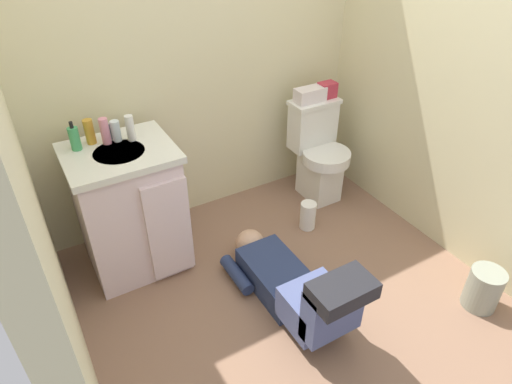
{
  "coord_description": "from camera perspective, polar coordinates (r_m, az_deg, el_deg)",
  "views": [
    {
      "loc": [
        -1.1,
        -1.59,
        2.04
      ],
      "look_at": [
        0.04,
        0.38,
        0.45
      ],
      "focal_mm": 31.48,
      "sensor_mm": 36.0,
      "label": 1
    }
  ],
  "objects": [
    {
      "name": "paper_towel_roll",
      "position": [
        3.17,
        6.61,
        -2.98
      ],
      "size": [
        0.11,
        0.11,
        0.2
      ],
      "primitive_type": "cylinder",
      "color": "white",
      "rests_on": "ground_plane"
    },
    {
      "name": "vanity_cabinet",
      "position": [
        2.79,
        -15.67,
        -2.07
      ],
      "size": [
        0.6,
        0.53,
        0.82
      ],
      "color": "silver",
      "rests_on": "ground_plane"
    },
    {
      "name": "soap_dispenser",
      "position": [
        2.64,
        -22.06,
        6.35
      ],
      "size": [
        0.06,
        0.06,
        0.17
      ],
      "color": "#3F9E5C",
      "rests_on": "vanity_cabinet"
    },
    {
      "name": "toilet",
      "position": [
        3.39,
        7.9,
        5.02
      ],
      "size": [
        0.36,
        0.46,
        0.75
      ],
      "color": "white",
      "rests_on": "ground_plane"
    },
    {
      "name": "toiletry_bag",
      "position": [
        3.33,
        9.04,
        12.68
      ],
      "size": [
        0.12,
        0.09,
        0.11
      ],
      "primitive_type": "cube",
      "color": "#B22D3F",
      "rests_on": "toilet"
    },
    {
      "name": "faucet",
      "position": [
        2.69,
        -18.15,
        7.3
      ],
      "size": [
        0.02,
        0.02,
        0.1
      ],
      "primitive_type": "cylinder",
      "color": "silver",
      "rests_on": "vanity_cabinet"
    },
    {
      "name": "trash_can",
      "position": [
        2.91,
        26.92,
        -10.9
      ],
      "size": [
        0.19,
        0.19,
        0.26
      ],
      "primitive_type": "cylinder",
      "color": "gray",
      "rests_on": "ground_plane"
    },
    {
      "name": "bottle_white",
      "position": [
        2.64,
        -15.69,
        7.83
      ],
      "size": [
        0.05,
        0.05,
        0.15
      ],
      "primitive_type": "cylinder",
      "color": "silver",
      "rests_on": "vanity_cabinet"
    },
    {
      "name": "wall_right",
      "position": [
        2.9,
        24.64,
        15.03
      ],
      "size": [
        0.08,
        2.01,
        2.4
      ],
      "primitive_type": "cube",
      "color": "beige",
      "rests_on": "ground_plane"
    },
    {
      "name": "ground_plane",
      "position": [
        2.82,
        3.15,
        -11.98
      ],
      "size": [
        2.76,
        3.01,
        0.04
      ],
      "primitive_type": "cube",
      "color": "#87634D"
    },
    {
      "name": "bottle_pink",
      "position": [
        2.64,
        -18.65,
        7.34
      ],
      "size": [
        0.05,
        0.05,
        0.15
      ],
      "primitive_type": "cylinder",
      "color": "pink",
      "rests_on": "vanity_cabinet"
    },
    {
      "name": "person_plumber",
      "position": [
        2.56,
        4.86,
        -11.8
      ],
      "size": [
        0.38,
        1.06,
        0.52
      ],
      "color": "navy",
      "rests_on": "ground_plane"
    },
    {
      "name": "bottle_amber",
      "position": [
        2.67,
        -20.4,
        7.2
      ],
      "size": [
        0.05,
        0.05,
        0.14
      ],
      "primitive_type": "cylinder",
      "color": "gold",
      "rests_on": "vanity_cabinet"
    },
    {
      "name": "tissue_box",
      "position": [
        3.24,
        6.89,
        12.17
      ],
      "size": [
        0.22,
        0.11,
        0.1
      ],
      "primitive_type": "cube",
      "color": "silver",
      "rests_on": "toilet"
    },
    {
      "name": "wall_back",
      "position": [
        2.98,
        -7.54,
        18.23
      ],
      "size": [
        2.42,
        0.08,
        2.4
      ],
      "primitive_type": "cube",
      "color": "beige",
      "rests_on": "ground_plane"
    },
    {
      "name": "wall_left",
      "position": [
        1.8,
        -28.66,
        2.54
      ],
      "size": [
        0.08,
        2.01,
        2.4
      ],
      "primitive_type": "cube",
      "color": "beige",
      "rests_on": "ground_plane"
    },
    {
      "name": "bottle_clear",
      "position": [
        2.66,
        -17.37,
        7.42
      ],
      "size": [
        0.05,
        0.05,
        0.12
      ],
      "primitive_type": "cylinder",
      "color": "silver",
      "rests_on": "vanity_cabinet"
    }
  ]
}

